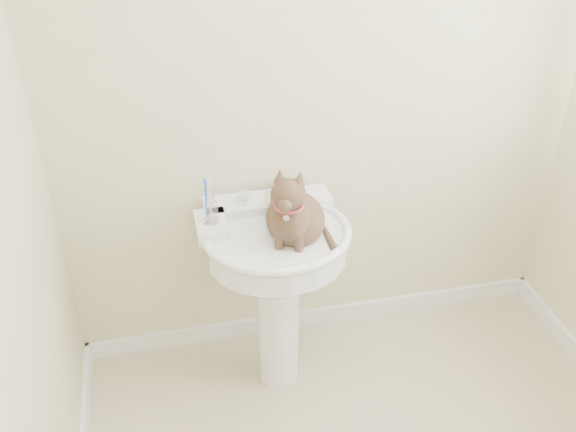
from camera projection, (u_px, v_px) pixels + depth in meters
wall_back at (326, 82)px, 2.48m from camera, size 2.20×0.00×2.50m
baseboard_back at (318, 316)px, 3.14m from camera, size 2.20×0.02×0.09m
pedestal_sink at (277, 260)px, 2.53m from camera, size 0.59×0.58×0.82m
faucet at (269, 195)px, 2.53m from camera, size 0.28×0.12×0.14m
soap_bar at (284, 188)px, 2.63m from camera, size 0.10×0.08×0.03m
toothbrush_cup at (210, 211)px, 2.42m from camera, size 0.07×0.07×0.19m
cat at (295, 216)px, 2.38m from camera, size 0.24×0.31×0.45m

